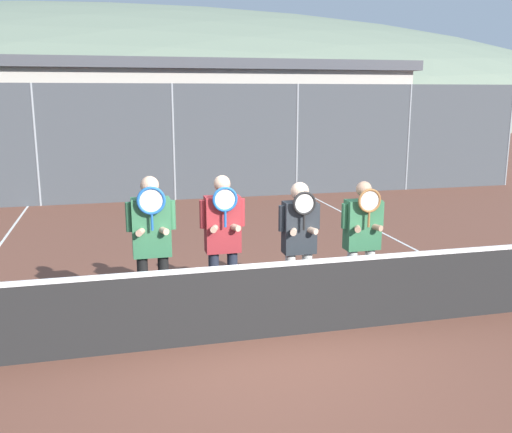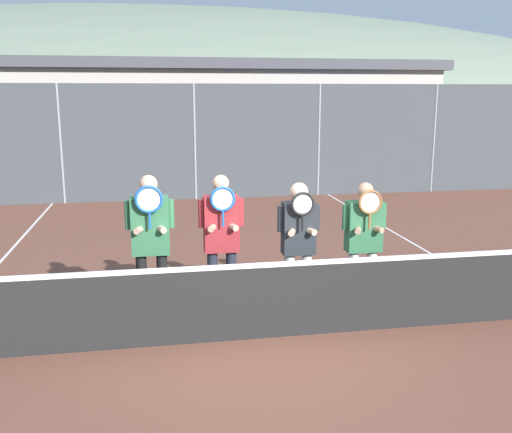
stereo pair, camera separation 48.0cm
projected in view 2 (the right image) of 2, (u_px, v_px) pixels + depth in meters
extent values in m
plane|color=brown|center=(255.00, 339.00, 6.62)|extent=(120.00, 120.00, 0.00)
ellipsoid|color=slate|center=(162.00, 119.00, 61.30)|extent=(112.39, 62.44, 21.85)
cube|color=beige|center=(144.00, 119.00, 21.75)|extent=(21.84, 5.00, 3.61)
cube|color=#4C4C51|center=(141.00, 66.00, 21.33)|extent=(22.34, 5.50, 0.36)
cylinder|color=gray|center=(61.00, 144.00, 14.44)|extent=(0.06, 0.06, 3.03)
cylinder|color=gray|center=(195.00, 142.00, 15.03)|extent=(0.06, 0.06, 3.03)
cylinder|color=gray|center=(319.00, 141.00, 15.62)|extent=(0.06, 0.06, 3.03)
cylinder|color=gray|center=(434.00, 139.00, 16.20)|extent=(0.06, 0.06, 3.03)
cube|color=#42474C|center=(195.00, 142.00, 15.03)|extent=(20.37, 0.02, 3.03)
cube|color=black|center=(255.00, 303.00, 6.53)|extent=(9.77, 0.02, 0.86)
cube|color=white|center=(255.00, 266.00, 6.43)|extent=(9.77, 0.03, 0.06)
cube|color=white|center=(430.00, 253.00, 10.15)|extent=(0.05, 16.00, 0.01)
cylinder|color=black|center=(142.00, 289.00, 6.97)|extent=(0.13, 0.13, 0.89)
cylinder|color=black|center=(163.00, 288.00, 7.01)|extent=(0.13, 0.13, 0.89)
cube|color=#337047|center=(150.00, 226.00, 6.82)|extent=(0.45, 0.22, 0.70)
sphere|color=tan|center=(148.00, 184.00, 6.71)|extent=(0.22, 0.22, 0.22)
cylinder|color=#337047|center=(128.00, 215.00, 6.75)|extent=(0.08, 0.08, 0.35)
cylinder|color=#337047|center=(171.00, 214.00, 6.83)|extent=(0.08, 0.08, 0.35)
cylinder|color=tan|center=(140.00, 229.00, 6.72)|extent=(0.16, 0.27, 0.08)
cylinder|color=tan|center=(160.00, 228.00, 6.76)|extent=(0.16, 0.27, 0.08)
cylinder|color=#1E5BAD|center=(150.00, 220.00, 6.62)|extent=(0.03, 0.03, 0.20)
torus|color=#1E5BAD|center=(149.00, 199.00, 6.57)|extent=(0.33, 0.04, 0.33)
cylinder|color=silver|center=(149.00, 199.00, 6.57)|extent=(0.27, 0.00, 0.27)
cylinder|color=#232838|center=(213.00, 285.00, 7.13)|extent=(0.13, 0.13, 0.88)
cylinder|color=#232838|center=(231.00, 284.00, 7.17)|extent=(0.13, 0.13, 0.88)
cube|color=maroon|center=(221.00, 224.00, 6.99)|extent=(0.43, 0.22, 0.69)
sphere|color=tan|center=(221.00, 183.00, 6.88)|extent=(0.20, 0.20, 0.20)
cylinder|color=maroon|center=(202.00, 214.00, 6.92)|extent=(0.08, 0.08, 0.34)
cylinder|color=maroon|center=(240.00, 212.00, 7.00)|extent=(0.08, 0.08, 0.34)
cylinder|color=tan|center=(213.00, 227.00, 6.88)|extent=(0.16, 0.27, 0.08)
cylinder|color=tan|center=(231.00, 226.00, 6.92)|extent=(0.16, 0.27, 0.08)
cylinder|color=#1E5BAD|center=(223.00, 218.00, 6.79)|extent=(0.03, 0.03, 0.20)
torus|color=#1E5BAD|center=(223.00, 199.00, 6.74)|extent=(0.30, 0.03, 0.30)
cylinder|color=silver|center=(223.00, 199.00, 6.74)|extent=(0.25, 0.00, 0.25)
cylinder|color=white|center=(289.00, 285.00, 7.19)|extent=(0.13, 0.13, 0.83)
cylinder|color=white|center=(306.00, 284.00, 7.23)|extent=(0.13, 0.13, 0.83)
cube|color=#282D33|center=(299.00, 228.00, 7.05)|extent=(0.40, 0.22, 0.66)
sphere|color=#DBB293|center=(299.00, 192.00, 6.96)|extent=(0.23, 0.23, 0.23)
cylinder|color=#282D33|center=(281.00, 219.00, 6.99)|extent=(0.08, 0.08, 0.32)
cylinder|color=#282D33|center=(316.00, 217.00, 7.07)|extent=(0.08, 0.08, 0.32)
cylinder|color=#DBB293|center=(292.00, 231.00, 6.95)|extent=(0.16, 0.27, 0.08)
cylinder|color=#DBB293|center=(308.00, 230.00, 6.99)|extent=(0.16, 0.27, 0.08)
cylinder|color=black|center=(302.00, 223.00, 6.86)|extent=(0.03, 0.03, 0.20)
torus|color=black|center=(303.00, 204.00, 6.81)|extent=(0.29, 0.03, 0.29)
cylinder|color=silver|center=(303.00, 204.00, 6.81)|extent=(0.24, 0.00, 0.24)
cylinder|color=white|center=(353.00, 282.00, 7.35)|extent=(0.13, 0.13, 0.82)
cylinder|color=white|center=(371.00, 281.00, 7.39)|extent=(0.13, 0.13, 0.82)
cube|color=#337047|center=(364.00, 226.00, 7.22)|extent=(0.45, 0.22, 0.65)
sphere|color=tan|center=(365.00, 190.00, 7.12)|extent=(0.20, 0.20, 0.20)
cylinder|color=#337047|center=(345.00, 217.00, 7.15)|extent=(0.08, 0.08, 0.32)
cylinder|color=#337047|center=(383.00, 216.00, 7.23)|extent=(0.08, 0.08, 0.32)
cylinder|color=tan|center=(358.00, 229.00, 7.11)|extent=(0.16, 0.27, 0.08)
cylinder|color=tan|center=(375.00, 228.00, 7.15)|extent=(0.16, 0.27, 0.08)
cylinder|color=#936033|center=(369.00, 221.00, 7.02)|extent=(0.03, 0.03, 0.20)
torus|color=#936033|center=(370.00, 202.00, 6.97)|extent=(0.31, 0.03, 0.31)
cylinder|color=silver|center=(370.00, 202.00, 6.97)|extent=(0.25, 0.00, 0.25)
cylinder|color=black|center=(29.00, 184.00, 15.93)|extent=(0.60, 0.16, 0.60)
cylinder|color=black|center=(41.00, 175.00, 17.70)|extent=(0.60, 0.16, 0.60)
cube|color=maroon|center=(157.00, 161.00, 17.60)|extent=(4.02, 1.71, 0.84)
cube|color=#2D3842|center=(156.00, 136.00, 17.44)|extent=(2.21, 1.57, 0.69)
cylinder|color=black|center=(202.00, 178.00, 17.08)|extent=(0.60, 0.16, 0.60)
cylinder|color=black|center=(198.00, 170.00, 18.75)|extent=(0.60, 0.16, 0.60)
cylinder|color=black|center=(112.00, 180.00, 16.62)|extent=(0.60, 0.16, 0.60)
cylinder|color=black|center=(116.00, 172.00, 18.30)|extent=(0.60, 0.16, 0.60)
cube|color=navy|center=(306.00, 159.00, 18.36)|extent=(4.06, 1.89, 0.82)
cube|color=#2D3842|center=(307.00, 136.00, 18.21)|extent=(2.23, 1.74, 0.67)
cylinder|color=black|center=(355.00, 175.00, 17.75)|extent=(0.60, 0.16, 0.60)
cylinder|color=black|center=(336.00, 167.00, 19.61)|extent=(0.60, 0.16, 0.60)
cylinder|color=black|center=(273.00, 177.00, 17.29)|extent=(0.60, 0.16, 0.60)
cylinder|color=black|center=(261.00, 169.00, 19.15)|extent=(0.60, 0.16, 0.60)
cube|color=silver|center=(455.00, 159.00, 18.74)|extent=(4.38, 1.89, 0.76)
cube|color=#2D3842|center=(457.00, 138.00, 18.60)|extent=(2.41, 1.74, 0.62)
cylinder|color=black|center=(511.00, 173.00, 18.15)|extent=(0.60, 0.16, 0.60)
cylinder|color=black|center=(478.00, 165.00, 20.00)|extent=(0.60, 0.16, 0.60)
cylinder|color=black|center=(428.00, 175.00, 17.65)|extent=(0.60, 0.16, 0.60)
cylinder|color=black|center=(402.00, 167.00, 19.50)|extent=(0.60, 0.16, 0.60)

